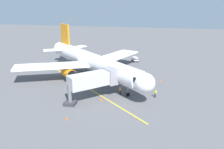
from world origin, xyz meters
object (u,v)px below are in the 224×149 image
Objects in this scene: ground_crew_wing_walker at (155,93)px; baggage_cart_near_nose at (135,59)px; ground_crew_marshaller at (120,91)px; safety_cone_wing_port at (101,99)px; safety_cone_nose_left at (160,80)px; airplane at (92,62)px; safety_cone_nose_right at (66,118)px; safety_cone_wing_starboard at (143,81)px; jet_bridge at (97,79)px.

ground_crew_wing_walker is 28.22m from baggage_cart_near_nose.
ground_crew_marshaller reaches higher than safety_cone_wing_port.
safety_cone_nose_left is (-7.79, 17.27, -0.38)m from baggage_cart_near_nose.
airplane is 16.32m from safety_cone_nose_left.
safety_cone_wing_port is (-3.45, -8.31, 0.00)m from safety_cone_nose_right.
ground_crew_wing_walker is 3.11× the size of safety_cone_nose_right.
airplane is 60.28× the size of safety_cone_wing_starboard.
jet_bridge is at bearing 13.00° from ground_crew_wing_walker.
airplane reaches higher than ground_crew_wing_walker.
ground_crew_wing_walker is 10.12m from safety_cone_nose_left.
safety_cone_wing_starboard is at bearing 101.62° from baggage_cart_near_nose.
jet_bridge is 30.23m from baggage_cart_near_nose.
jet_bridge is 3.82m from safety_cone_wing_port.
safety_cone_nose_right is 22.97m from safety_cone_wing_starboard.
airplane is at bearing -69.97° from jet_bridge.
ground_crew_wing_walker is 3.11× the size of safety_cone_nose_left.
ground_crew_wing_walker is at bearing 148.47° from airplane.
ground_crew_marshaller is at bearing -118.25° from safety_cone_nose_right.
jet_bridge is at bearing -104.57° from safety_cone_nose_right.
safety_cone_nose_right is 9.00m from safety_cone_wing_port.
airplane is 21.67m from safety_cone_nose_right.
jet_bridge is 5.58× the size of ground_crew_marshaller.
jet_bridge is 17.34× the size of safety_cone_wing_port.
ground_crew_wing_walker is 0.58× the size of baggage_cart_near_nose.
ground_crew_marshaller is 13.60m from safety_cone_nose_right.
safety_cone_nose_left and safety_cone_wing_port have the same top height.
airplane reaches higher than safety_cone_nose_right.
safety_cone_nose_right and safety_cone_wing_port have the same top height.
ground_crew_wing_walker reaches higher than safety_cone_wing_starboard.
airplane is 17.95m from ground_crew_wing_walker.
airplane is 60.28× the size of safety_cone_wing_port.
ground_crew_marshaller is (-3.95, -2.43, -2.88)m from jet_bridge.
airplane is at bearing 2.97° from safety_cone_nose_left.
safety_cone_nose_left is (-11.58, -12.56, -3.49)m from jet_bridge.
ground_crew_marshaller is 3.11× the size of safety_cone_wing_port.
ground_crew_wing_walker is (-6.84, -0.06, 0.00)m from ground_crew_marshaller.
baggage_cart_near_nose is 5.35× the size of safety_cone_wing_starboard.
jet_bridge is 5.46m from ground_crew_marshaller.
jet_bridge is 17.34× the size of safety_cone_wing_starboard.
ground_crew_marshaller is at bearing 53.00° from safety_cone_nose_left.
airplane is 60.28× the size of safety_cone_nose_right.
ground_crew_wing_walker is 10.52m from safety_cone_wing_port.
safety_cone_wing_port is at bearing 128.44° from jet_bridge.
airplane reaches higher than safety_cone_nose_left.
ground_crew_marshaller is (-8.23, 9.31, -3.12)m from airplane.
safety_cone_wing_port is at bearing 52.42° from safety_cone_nose_left.
airplane is 60.28× the size of safety_cone_nose_left.
baggage_cart_near_nose is 39.86m from safety_cone_nose_right.
safety_cone_nose_right is 1.00× the size of safety_cone_wing_starboard.
airplane reaches higher than ground_crew_marshaller.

